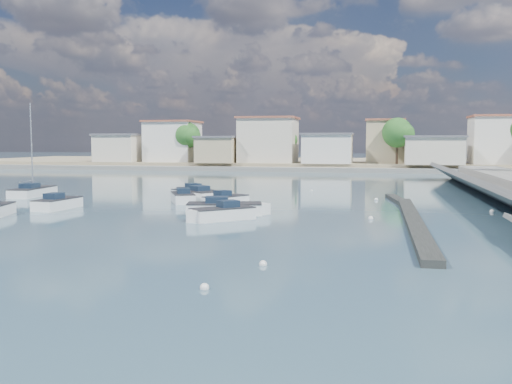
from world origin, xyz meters
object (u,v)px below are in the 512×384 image
at_px(motorboat_f, 183,198).
at_px(motorboat_b, 228,201).
at_px(motorboat_g, 196,193).
at_px(sailboat, 35,192).
at_px(motorboat_c, 194,195).
at_px(motorboat_h, 229,209).
at_px(motorboat_e, 59,204).
at_px(motorboat_d, 219,215).

bearing_deg(motorboat_f, motorboat_b, -20.40).
xyz_separation_m(motorboat_g, sailboat, (-15.66, -1.66, 0.03)).
relative_size(motorboat_c, motorboat_h, 0.92).
bearing_deg(motorboat_e, motorboat_h, -2.63).
distance_m(motorboat_b, motorboat_f, 4.74).
bearing_deg(motorboat_d, motorboat_b, 101.07).
relative_size(motorboat_e, motorboat_f, 1.09).
height_order(motorboat_d, motorboat_f, same).
distance_m(motorboat_f, motorboat_h, 9.20).
relative_size(motorboat_b, motorboat_d, 0.98).
bearing_deg(sailboat, motorboat_b, -12.04).
relative_size(motorboat_d, motorboat_e, 0.86).
bearing_deg(motorboat_e, motorboat_g, 54.82).
xyz_separation_m(motorboat_e, motorboat_g, (7.58, 10.75, 0.00)).
height_order(motorboat_b, motorboat_d, same).
height_order(motorboat_f, sailboat, sailboat).
height_order(motorboat_h, sailboat, sailboat).
bearing_deg(motorboat_h, motorboat_f, 130.00).
distance_m(motorboat_e, motorboat_h, 13.66).
xyz_separation_m(motorboat_e, sailboat, (-8.09, 9.09, 0.03)).
bearing_deg(motorboat_c, motorboat_f, -92.13).
height_order(motorboat_b, motorboat_f, same).
xyz_separation_m(motorboat_b, motorboat_e, (-12.18, -4.77, 0.00)).
height_order(motorboat_b, motorboat_c, same).
bearing_deg(motorboat_c, motorboat_e, -130.05).
bearing_deg(motorboat_b, motorboat_e, -158.63).
xyz_separation_m(motorboat_g, motorboat_h, (6.07, -11.37, -0.00)).
relative_size(motorboat_b, motorboat_f, 0.92).
distance_m(motorboat_b, motorboat_c, 6.30).
distance_m(motorboat_d, motorboat_f, 11.83).
relative_size(motorboat_b, motorboat_c, 0.75).
xyz_separation_m(motorboat_h, sailboat, (-21.73, 9.72, 0.03)).
height_order(motorboat_c, motorboat_e, same).
bearing_deg(motorboat_f, motorboat_g, 92.10).
distance_m(motorboat_b, sailboat, 20.72).
bearing_deg(motorboat_e, sailboat, 131.67).
height_order(motorboat_b, motorboat_g, same).
bearing_deg(motorboat_h, sailboat, 155.91).
bearing_deg(motorboat_g, motorboat_b, -52.43).
bearing_deg(motorboat_d, motorboat_g, 113.42).
xyz_separation_m(motorboat_d, motorboat_h, (-0.19, 3.09, 0.00)).
distance_m(motorboat_d, motorboat_g, 15.76).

